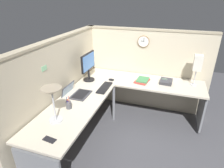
{
  "coord_description": "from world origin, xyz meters",
  "views": [
    {
      "loc": [
        -2.66,
        -0.74,
        2.13
      ],
      "look_at": [
        -0.04,
        0.13,
        0.83
      ],
      "focal_mm": 30.47,
      "sensor_mm": 36.0,
      "label": 1
    }
  ],
  "objects": [
    {
      "name": "monitor",
      "position": [
        0.19,
        0.64,
        1.02
      ],
      "size": [
        0.46,
        0.2,
        0.5
      ],
      "color": "black",
      "rests_on": "desk"
    },
    {
      "name": "wall_clock",
      "position": [
        0.82,
        -0.2,
        1.35
      ],
      "size": [
        0.04,
        0.22,
        0.22
      ],
      "color": "olive"
    },
    {
      "name": "keyboard",
      "position": [
        -0.03,
        0.26,
        0.74
      ],
      "size": [
        0.43,
        0.14,
        0.02
      ],
      "primitive_type": "cube",
      "rotation": [
        0.0,
        0.0,
        -0.0
      ],
      "color": "black",
      "rests_on": "desk"
    },
    {
      "name": "computer_mouse",
      "position": [
        0.3,
        0.25,
        0.75
      ],
      "size": [
        0.06,
        0.1,
        0.03
      ],
      "primitive_type": "ellipsoid",
      "color": "black",
      "rests_on": "desk"
    },
    {
      "name": "desk_lamp_dome",
      "position": [
        -1.05,
        0.52,
        1.09
      ],
      "size": [
        0.24,
        0.24,
        0.44
      ],
      "color": "#B7BABF",
      "rests_on": "desk"
    },
    {
      "name": "laptop",
      "position": [
        -0.37,
        0.62,
        0.75
      ],
      "size": [
        0.34,
        0.38,
        0.22
      ],
      "color": "#38383D",
      "rests_on": "desk"
    },
    {
      "name": "pinned_note_leftmost",
      "position": [
        -0.74,
        0.82,
        1.27
      ],
      "size": [
        0.1,
        0.0,
        0.07
      ],
      "primitive_type": "cube",
      "color": "#8CCC99"
    },
    {
      "name": "ground_plane",
      "position": [
        0.0,
        0.0,
        0.0
      ],
      "size": [
        6.8,
        6.8,
        0.0
      ],
      "primitive_type": "plane",
      "color": "#47474C"
    },
    {
      "name": "desk_lamp_paper",
      "position": [
        0.56,
        -1.14,
        1.11
      ],
      "size": [
        0.13,
        0.13,
        0.53
      ],
      "color": "#B7BABF",
      "rests_on": "desk"
    },
    {
      "name": "cell_phone",
      "position": [
        -1.37,
        0.39,
        0.73
      ],
      "size": [
        0.09,
        0.15,
        0.01
      ],
      "primitive_type": "cube",
      "rotation": [
        0.0,
        0.0,
        -0.13
      ],
      "color": "black",
      "rests_on": "desk"
    },
    {
      "name": "office_phone",
      "position": [
        0.47,
        -0.7,
        0.77
      ],
      "size": [
        0.2,
        0.22,
        0.11
      ],
      "color": "#38383D",
      "rests_on": "desk"
    },
    {
      "name": "book_stack",
      "position": [
        0.43,
        -0.28,
        0.75
      ],
      "size": [
        0.31,
        0.26,
        0.04
      ],
      "color": "#BF3F38",
      "rests_on": "desk"
    },
    {
      "name": "desk",
      "position": [
        -0.15,
        -0.05,
        0.63
      ],
      "size": [
        2.35,
        2.15,
        0.73
      ],
      "color": "beige",
      "rests_on": "ground"
    },
    {
      "name": "cubicle_wall_back",
      "position": [
        -0.36,
        0.87,
        0.79
      ],
      "size": [
        2.57,
        0.12,
        1.58
      ],
      "color": "beige",
      "rests_on": "ground"
    },
    {
      "name": "pen_cup",
      "position": [
        -0.75,
        0.51,
        0.78
      ],
      "size": [
        0.08,
        0.08,
        0.18
      ],
      "color": "#4C4C51",
      "rests_on": "desk"
    },
    {
      "name": "cubicle_wall_right",
      "position": [
        0.87,
        -0.27,
        0.79
      ],
      "size": [
        0.12,
        2.37,
        1.58
      ],
      "color": "beige",
      "rests_on": "ground"
    }
  ]
}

